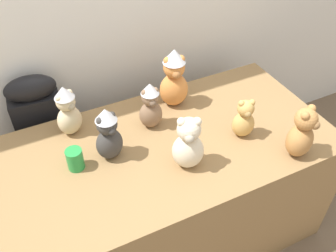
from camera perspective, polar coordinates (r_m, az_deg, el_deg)
The scene contains 10 objects.
display_table at distance 2.21m, azimuth -0.00°, elevation -10.06°, with size 1.73×0.89×0.79m, color olive.
instrument_case at distance 2.42m, azimuth -17.99°, elevation -2.77°, with size 0.29×0.14×1.02m.
teddy_bear_mocha at distance 1.94m, azimuth -2.69°, elevation 3.07°, with size 0.13×0.12×0.27m.
teddy_bear_cream at distance 1.72m, azimuth 3.11°, elevation -2.81°, with size 0.19×0.18×0.29m.
teddy_bear_honey at distance 1.94m, azimuth 11.53°, elevation 1.00°, with size 0.14×0.13×0.23m.
teddy_bear_ginger at distance 2.07m, azimuth 0.92°, elevation 7.24°, with size 0.19×0.17×0.36m.
teddy_bear_caramel at distance 1.89m, azimuth 19.76°, elevation -1.10°, with size 0.18×0.17×0.29m.
teddy_bear_charcoal at distance 1.78m, azimuth -9.12°, elevation -1.25°, with size 0.16×0.14×0.30m.
teddy_bear_sand at distance 1.96m, azimuth -15.08°, elevation 2.23°, with size 0.17×0.16×0.29m.
party_cup_green at distance 1.82m, azimuth -14.02°, elevation -4.95°, with size 0.08×0.08×0.11m, color #238C3D.
Camera 1 is at (-0.60, -0.99, 2.13)m, focal length 39.87 mm.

